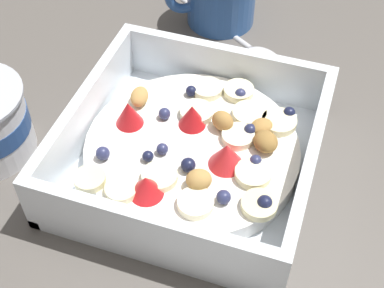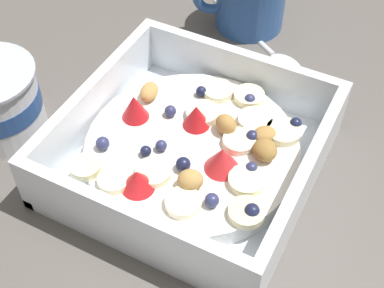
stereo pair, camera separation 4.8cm
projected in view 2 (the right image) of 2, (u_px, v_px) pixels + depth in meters
The scene contains 3 objects.
ground_plane at pixel (176, 175), 0.50m from camera, with size 2.40×2.40×0.00m, color #56514C.
fruit_bowl at pixel (193, 151), 0.49m from camera, with size 0.22×0.22×0.06m.
spoon at pixel (272, 51), 0.61m from camera, with size 0.11×0.16×0.01m.
Camera 2 is at (-0.27, -0.16, 0.39)m, focal length 50.92 mm.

